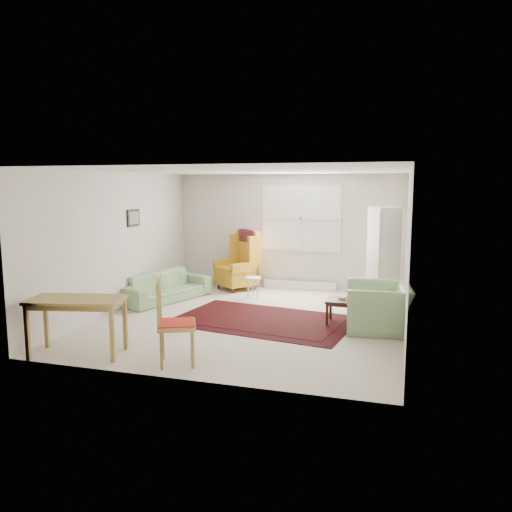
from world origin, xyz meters
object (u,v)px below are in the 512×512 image
(cabinet, at_px, (383,259))
(desk_chair, at_px, (177,323))
(sofa, at_px, (165,281))
(wingback_chair, at_px, (236,260))
(armchair, at_px, (379,302))
(desk, at_px, (78,327))
(stool, at_px, (253,287))
(coffee_table, at_px, (342,311))

(cabinet, xyz_separation_m, desk_chair, (-2.39, -3.68, -0.40))
(sofa, xyz_separation_m, wingback_chair, (1.03, 1.38, 0.26))
(armchair, distance_m, desk_chair, 3.32)
(sofa, distance_m, desk_chair, 3.61)
(cabinet, bearing_deg, sofa, 166.93)
(armchair, distance_m, wingback_chair, 3.84)
(cabinet, distance_m, desk, 5.38)
(armchair, xyz_separation_m, desk, (-3.82, -2.37, -0.04))
(wingback_chair, distance_m, stool, 0.96)
(cabinet, xyz_separation_m, desk, (-3.82, -3.75, -0.55))
(wingback_chair, relative_size, coffee_table, 2.58)
(armchair, distance_m, coffee_table, 0.65)
(desk, bearing_deg, cabinet, 44.48)
(armchair, xyz_separation_m, coffee_table, (-0.59, 0.17, -0.23))
(stool, bearing_deg, cabinet, -5.03)
(sofa, distance_m, coffee_table, 3.63)
(coffee_table, bearing_deg, stool, 143.78)
(wingback_chair, relative_size, cabinet, 0.70)
(sofa, bearing_deg, wingback_chair, -16.41)
(desk, height_order, desk_chair, desk_chair)
(cabinet, bearing_deg, armchair, -110.36)
(coffee_table, distance_m, desk, 4.10)
(cabinet, bearing_deg, desk_chair, -143.30)
(stool, bearing_deg, desk, -107.61)
(armchair, distance_m, desk, 4.49)
(sofa, xyz_separation_m, desk_chair, (1.76, -3.15, 0.15))
(sofa, distance_m, cabinet, 4.22)
(sofa, distance_m, wingback_chair, 1.74)
(stool, distance_m, desk, 4.17)
(armchair, xyz_separation_m, desk_chair, (-2.39, -2.30, 0.11))
(desk, bearing_deg, desk_chair, 2.56)
(sofa, xyz_separation_m, armchair, (4.15, -0.85, 0.04))
(stool, height_order, desk_chair, desk_chair)
(armchair, relative_size, cabinet, 0.60)
(wingback_chair, bearing_deg, stool, -11.18)
(armchair, height_order, coffee_table, armchair)
(sofa, relative_size, armchair, 1.74)
(coffee_table, relative_size, cabinet, 0.27)
(stool, bearing_deg, coffee_table, -36.22)
(armchair, xyz_separation_m, wingback_chair, (-3.12, 2.23, 0.22))
(sofa, bearing_deg, stool, -44.47)
(wingback_chair, bearing_deg, desk_chair, -44.14)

